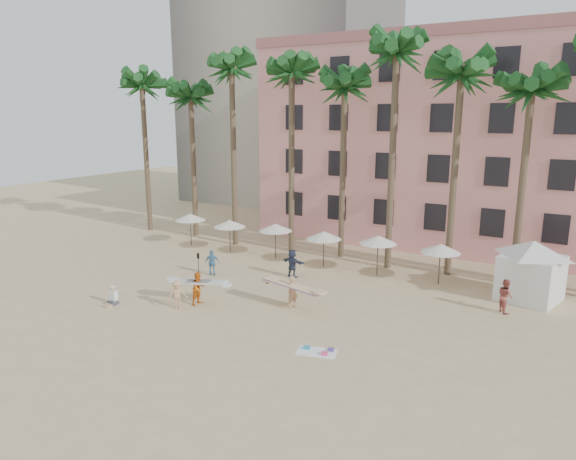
% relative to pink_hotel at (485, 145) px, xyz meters
% --- Properties ---
extents(ground, '(120.00, 120.00, 0.00)m').
position_rel_pink_hotel_xyz_m(ground, '(-7.00, -26.00, -8.00)').
color(ground, '#D1B789').
rests_on(ground, ground).
extents(pink_hotel, '(35.00, 14.00, 16.00)m').
position_rel_pink_hotel_xyz_m(pink_hotel, '(0.00, 0.00, 0.00)').
color(pink_hotel, pink).
rests_on(pink_hotel, ground).
extents(palm_row, '(44.40, 5.40, 16.30)m').
position_rel_pink_hotel_xyz_m(palm_row, '(-6.49, -11.00, 4.97)').
color(palm_row, brown).
rests_on(palm_row, ground).
extents(umbrella_row, '(22.50, 2.70, 2.73)m').
position_rel_pink_hotel_xyz_m(umbrella_row, '(-10.00, -13.50, -5.67)').
color(umbrella_row, '#332B23').
rests_on(umbrella_row, ground).
extents(cabana, '(5.48, 5.48, 3.50)m').
position_rel_pink_hotel_xyz_m(cabana, '(5.20, -13.51, -5.93)').
color(cabana, white).
rests_on(cabana, ground).
extents(beach_towel, '(2.00, 1.43, 0.14)m').
position_rel_pink_hotel_xyz_m(beach_towel, '(-2.35, -25.63, -7.97)').
color(beach_towel, white).
rests_on(beach_towel, ground).
extents(carrier_yellow, '(3.53, 1.04, 1.83)m').
position_rel_pink_hotel_xyz_m(carrier_yellow, '(-6.00, -21.46, -6.96)').
color(carrier_yellow, tan).
rests_on(carrier_yellow, ground).
extents(carrier_white, '(3.30, 1.52, 1.86)m').
position_rel_pink_hotel_xyz_m(carrier_white, '(-10.86, -23.60, -7.01)').
color(carrier_white, orange).
rests_on(carrier_white, ground).
extents(beachgoers, '(18.87, 9.57, 1.88)m').
position_rel_pink_hotel_xyz_m(beachgoers, '(-6.81, -18.70, -7.10)').
color(beachgoers, tan).
rests_on(beachgoers, ground).
extents(paddle, '(0.18, 0.04, 2.23)m').
position_rel_pink_hotel_xyz_m(paddle, '(-12.64, -21.44, -6.59)').
color(paddle, black).
rests_on(paddle, ground).
extents(seated_man, '(0.47, 0.82, 1.07)m').
position_rel_pink_hotel_xyz_m(seated_man, '(-15.01, -26.12, -7.63)').
color(seated_man, '#3F3F4C').
rests_on(seated_man, ground).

